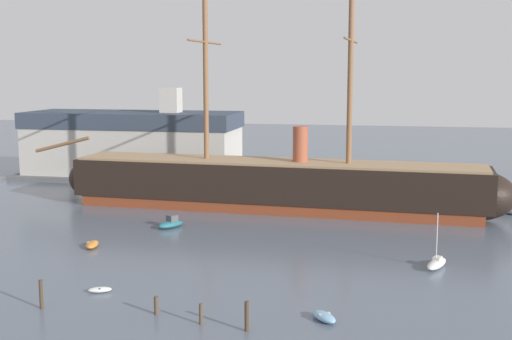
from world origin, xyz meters
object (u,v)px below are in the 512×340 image
at_px(dinghy_far_left, 121,193).
at_px(motorboat_alongside_bow, 171,223).
at_px(tall_ship, 275,184).
at_px(dinghy_foreground_right, 324,317).
at_px(mooring_piling_left_pair, 156,305).
at_px(dinghy_foreground_left, 100,290).
at_px(mooring_piling_nearest, 41,294).
at_px(mooring_piling_midwater, 247,316).
at_px(dinghy_mid_left, 92,244).
at_px(sailboat_mid_right, 437,263).
at_px(sailboat_distant_centre, 306,191).
at_px(dockside_warehouse_left, 133,145).
at_px(mooring_piling_right_pair, 201,314).

bearing_deg(dinghy_far_left, motorboat_alongside_bow, -53.04).
relative_size(tall_ship, motorboat_alongside_bow, 17.23).
height_order(tall_ship, dinghy_foreground_right, tall_ship).
bearing_deg(dinghy_foreground_right, mooring_piling_left_pair, -174.56).
xyz_separation_m(dinghy_foreground_left, dinghy_far_left, (-16.39, 43.62, -0.02)).
xyz_separation_m(mooring_piling_nearest, mooring_piling_midwater, (17.09, -1.34, -0.05)).
distance_m(dinghy_mid_left, sailboat_mid_right, 35.96).
xyz_separation_m(dinghy_mid_left, sailboat_distant_centre, (18.56, 36.59, 0.08)).
xyz_separation_m(dinghy_mid_left, motorboat_alongside_bow, (5.38, 10.46, 0.21)).
height_order(dinghy_mid_left, dinghy_far_left, dinghy_mid_left).
bearing_deg(dinghy_mid_left, mooring_piling_left_pair, -52.29).
relative_size(mooring_piling_nearest, mooring_piling_midwater, 1.04).
bearing_deg(mooring_piling_left_pair, dinghy_mid_left, 127.71).
distance_m(dinghy_mid_left, dinghy_far_left, 31.35).
xyz_separation_m(dinghy_foreground_left, sailboat_mid_right, (28.85, 13.24, 0.22)).
height_order(dinghy_foreground_right, sailboat_distant_centre, sailboat_distant_centre).
xyz_separation_m(dinghy_mid_left, dinghy_far_left, (-9.29, 29.95, -0.12)).
xyz_separation_m(dinghy_foreground_right, dockside_warehouse_left, (-40.33, 62.97, 5.54)).
bearing_deg(mooring_piling_midwater, motorboat_alongside_bow, 117.91).
bearing_deg(mooring_piling_midwater, mooring_piling_nearest, 175.51).
bearing_deg(dinghy_foreground_right, mooring_piling_midwater, -149.07).
bearing_deg(dinghy_mid_left, motorboat_alongside_bow, 62.80).
height_order(sailboat_distant_centre, dockside_warehouse_left, dockside_warehouse_left).
height_order(dinghy_foreground_left, dinghy_mid_left, dinghy_mid_left).
bearing_deg(mooring_piling_right_pair, sailboat_distant_centre, 89.07).
height_order(dinghy_foreground_left, mooring_piling_right_pair, mooring_piling_right_pair).
distance_m(dinghy_foreground_right, mooring_piling_left_pair, 13.04).
height_order(dinghy_far_left, sailboat_distant_centre, sailboat_distant_centre).
xyz_separation_m(tall_ship, mooring_piling_right_pair, (1.67, -42.71, -2.72)).
xyz_separation_m(dinghy_mid_left, mooring_piling_midwater, (21.32, -19.63, 0.80)).
xyz_separation_m(dinghy_foreground_left, mooring_piling_nearest, (-2.89, -4.62, 0.95)).
relative_size(dinghy_far_left, mooring_piling_nearest, 0.84).
bearing_deg(sailboat_distant_centre, dinghy_far_left, -166.59).
height_order(dinghy_foreground_left, sailboat_mid_right, sailboat_mid_right).
bearing_deg(dinghy_foreground_left, tall_ship, 76.64).
bearing_deg(dockside_warehouse_left, mooring_piling_nearest, -74.56).
bearing_deg(motorboat_alongside_bow, sailboat_distant_centre, 63.21).
distance_m(sailboat_distant_centre, dockside_warehouse_left, 34.18).
distance_m(motorboat_alongside_bow, mooring_piling_right_pair, 31.91).
relative_size(dinghy_foreground_right, dinghy_far_left, 1.43).
distance_m(sailboat_mid_right, motorboat_alongside_bow, 32.47).
distance_m(dinghy_mid_left, mooring_piling_midwater, 28.99).
distance_m(mooring_piling_nearest, mooring_piling_midwater, 17.15).
xyz_separation_m(mooring_piling_left_pair, mooring_piling_right_pair, (3.99, -1.31, 0.08)).
bearing_deg(mooring_piling_midwater, dinghy_foreground_left, 157.25).
relative_size(dinghy_foreground_left, dockside_warehouse_left, 0.05).
xyz_separation_m(dinghy_far_left, mooring_piling_right_pair, (26.95, -48.94, 0.58)).
height_order(sailboat_mid_right, mooring_piling_midwater, sailboat_mid_right).
relative_size(motorboat_alongside_bow, dinghy_far_left, 1.99).
height_order(motorboat_alongside_bow, mooring_piling_nearest, mooring_piling_nearest).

